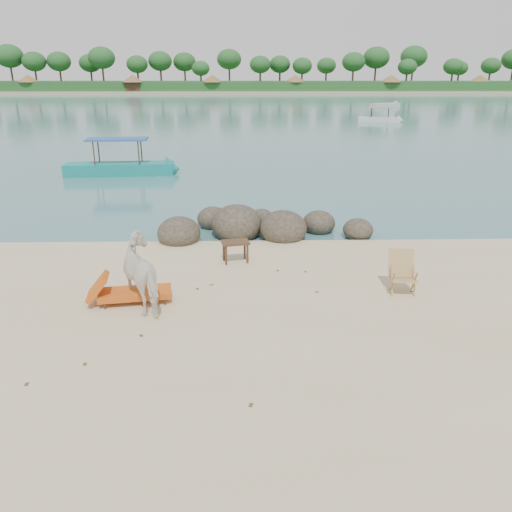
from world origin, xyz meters
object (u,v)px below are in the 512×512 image
at_px(cow, 146,274).
at_px(boat_near, 118,144).
at_px(deck_chair, 404,275).
at_px(side_table, 236,253).
at_px(lounge_chair, 135,290).
at_px(boulders, 252,227).

bearing_deg(cow, boat_near, -108.18).
xyz_separation_m(deck_chair, boat_near, (-9.72, 14.80, 0.97)).
distance_m(side_table, deck_chair, 4.30).
relative_size(lounge_chair, deck_chair, 2.03).
relative_size(boulders, lounge_chair, 3.41).
height_order(side_table, lounge_chair, lounge_chair).
bearing_deg(boulders, deck_chair, -54.30).
bearing_deg(deck_chair, boat_near, 130.57).
bearing_deg(lounge_chair, deck_chair, -5.76).
bearing_deg(boat_near, side_table, -69.30).
distance_m(cow, boat_near, 15.82).
distance_m(boulders, lounge_chair, 5.52).
bearing_deg(boat_near, lounge_chair, -80.14).
height_order(cow, lounge_chair, cow).
relative_size(side_table, lounge_chair, 0.37).
distance_m(deck_chair, boat_near, 17.73).
bearing_deg(deck_chair, lounge_chair, -169.88).
height_order(cow, boat_near, boat_near).
bearing_deg(side_table, boulders, 67.11).
xyz_separation_m(cow, side_table, (1.82, 2.53, -0.45)).
distance_m(cow, deck_chair, 5.61).
height_order(cow, deck_chair, cow).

